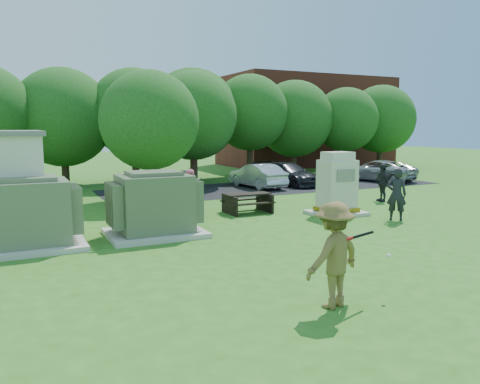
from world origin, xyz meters
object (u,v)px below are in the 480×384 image
car_silver_b (377,171)px  car_white (185,182)px  person_at_picnic (191,193)px  car_silver_a (257,176)px  transformer_left (28,215)px  batter (333,255)px  car_dark (287,174)px  person_by_generator (397,194)px  transformer_right (155,206)px  picnic_table (247,201)px  person_walking_right (382,183)px  generator_cabinet (337,187)px

car_silver_b → car_white: bearing=-15.3°
person_at_picnic → car_silver_a: bearing=40.5°
transformer_left → car_white: transformer_left is taller
batter → person_at_picnic: 10.00m
batter → car_dark: 19.32m
person_by_generator → car_dark: size_ratio=0.42×
transformer_right → picnic_table: bearing=27.0°
person_walking_right → picnic_table: bearing=-80.8°
person_by_generator → person_walking_right: 4.62m
picnic_table → person_at_picnic: size_ratio=1.00×
person_by_generator → batter: bearing=80.5°
transformer_right → batter: 7.57m
car_white → batter: bearing=-80.6°
car_silver_a → person_walking_right: bearing=106.9°
transformer_left → person_walking_right: size_ratio=1.70×
person_walking_right → car_white: (-7.52, 6.37, -0.24)m
person_by_generator → car_white: bearing=-22.8°
batter → car_white: size_ratio=0.55×
transformer_left → car_dark: bearing=33.0°
batter → person_walking_right: size_ratio=1.17×
picnic_table → car_white: car_white is taller
generator_cabinet → picnic_table: generator_cabinet is taller
person_by_generator → car_dark: (2.05, 11.00, -0.30)m
person_at_picnic → car_dark: (8.64, 6.90, -0.24)m
transformer_right → generator_cabinet: size_ratio=1.20×
generator_cabinet → car_dark: bearing=69.9°
car_silver_b → person_by_generator: bearing=34.1°
picnic_table → person_by_generator: person_by_generator is taller
picnic_table → car_silver_b: bearing=27.1°
car_white → car_silver_a: size_ratio=0.90×
person_at_picnic → car_silver_b: (15.08, 6.29, -0.25)m
person_at_picnic → car_dark: 11.06m
person_walking_right → generator_cabinet: bearing=-55.4°
picnic_table → person_walking_right: bearing=-1.1°
transformer_right → person_at_picnic: 3.34m
transformer_left → person_walking_right: transformer_left is taller
transformer_left → car_silver_b: transformer_left is taller
picnic_table → car_dark: 9.54m
car_dark → person_by_generator: bearing=-113.1°
car_silver_a → car_dark: bearing=-179.7°
car_white → picnic_table: bearing=-66.7°
person_walking_right → car_silver_a: (-2.86, 7.08, -0.19)m
transformer_right → picnic_table: (4.50, 2.29, -0.47)m
transformer_left → car_silver_b: bearing=22.8°
generator_cabinet → car_dark: (3.34, 9.10, -0.41)m
picnic_table → car_silver_a: car_silver_a is taller
transformer_right → car_white: (3.99, 8.52, -0.33)m
transformer_right → batter: size_ratio=1.46×
person_at_picnic → person_walking_right: 9.34m
person_at_picnic → car_silver_a: (6.47, 6.70, -0.23)m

